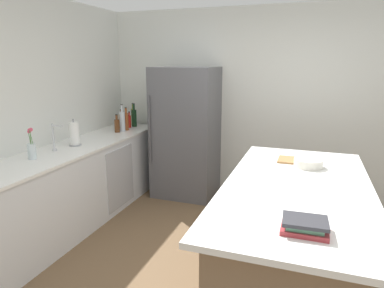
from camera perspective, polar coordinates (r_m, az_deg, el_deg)
name	(u,v)px	position (r m, az deg, el deg)	size (l,w,h in m)	color
ground_plane	(239,286)	(3.18, 7.88, -22.53)	(7.20, 7.20, 0.00)	brown
wall_rear	(276,105)	(4.84, 13.87, 6.45)	(6.00, 0.10, 2.60)	silver
wall_left	(2,120)	(3.90, -29.31, 3.48)	(0.10, 6.00, 2.60)	silver
counter_run_left	(80,183)	(4.29, -18.29, -6.21)	(0.69, 2.97, 0.93)	silver
kitchen_island	(293,238)	(2.99, 16.67, -14.88)	(1.11, 2.26, 0.93)	#7A6047
refrigerator	(186,133)	(4.77, -1.03, 1.93)	(0.84, 0.73, 1.81)	#56565B
sink_faucet	(54,137)	(3.93, -22.13, 1.13)	(0.15, 0.05, 0.30)	silver
flower_vase	(32,149)	(3.71, -25.31, -0.73)	(0.08, 0.08, 0.32)	silver
paper_towel_roll	(74,134)	(4.12, -19.15, 1.57)	(0.14, 0.14, 0.31)	gray
olive_oil_bottle	(133,116)	(5.27, -9.86, 4.62)	(0.06, 0.06, 0.34)	olive
wine_bottle	(134,117)	(5.14, -9.70, 4.43)	(0.07, 0.07, 0.35)	#19381E
hot_sauce_bottle	(129,121)	(5.07, -10.47, 3.81)	(0.05, 0.05, 0.24)	red
whiskey_bottle	(122,121)	(5.04, -11.68, 3.87)	(0.09, 0.09, 0.28)	brown
vinegar_bottle	(126,121)	(4.88, -10.97, 3.82)	(0.06, 0.06, 0.32)	#994C23
soda_bottle	(122,121)	(4.81, -11.62, 3.84)	(0.07, 0.07, 0.38)	silver
syrup_bottle	(117,125)	(4.76, -12.49, 3.09)	(0.07, 0.07, 0.25)	#5B3319
cookbook_stack	(305,226)	(2.06, 18.42, -12.91)	(0.26, 0.20, 0.08)	#A83338
mixing_bowl	(308,163)	(3.28, 18.96, -3.03)	(0.26, 0.26, 0.08)	silver
cutting_board	(293,160)	(3.43, 16.61, -2.64)	(0.28, 0.24, 0.02)	#9E7042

